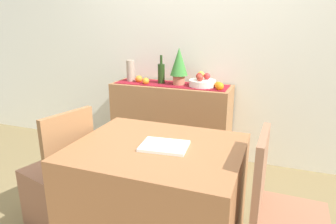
% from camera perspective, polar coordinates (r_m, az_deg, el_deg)
% --- Properties ---
extents(ground_plane, '(6.40, 6.40, 0.02)m').
position_cam_1_polar(ground_plane, '(2.60, -1.87, -18.02)').
color(ground_plane, olive).
rests_on(ground_plane, ground).
extents(room_wall_rear, '(6.40, 0.06, 2.70)m').
position_cam_1_polar(room_wall_rear, '(3.25, 6.04, 14.59)').
color(room_wall_rear, silver).
rests_on(room_wall_rear, ground).
extents(sideboard_console, '(1.24, 0.42, 0.84)m').
position_cam_1_polar(sideboard_console, '(3.25, 0.60, -2.09)').
color(sideboard_console, '#996941').
rests_on(sideboard_console, ground).
extents(table_runner, '(1.16, 0.32, 0.01)m').
position_cam_1_polar(table_runner, '(3.13, 0.62, 5.26)').
color(table_runner, maroon).
rests_on(table_runner, sideboard_console).
extents(fruit_bowl, '(0.26, 0.26, 0.06)m').
position_cam_1_polar(fruit_bowl, '(3.03, 6.47, 5.43)').
color(fruit_bowl, white).
rests_on(fruit_bowl, table_runner).
extents(apple_left, '(0.07, 0.07, 0.07)m').
position_cam_1_polar(apple_left, '(3.03, 5.94, 6.69)').
color(apple_left, '#AB261F').
rests_on(apple_left, fruit_bowl).
extents(apple_right, '(0.06, 0.06, 0.06)m').
position_cam_1_polar(apple_right, '(3.06, 7.34, 6.70)').
color(apple_right, '#B52B2A').
rests_on(apple_right, fruit_bowl).
extents(apple_front, '(0.07, 0.07, 0.07)m').
position_cam_1_polar(apple_front, '(2.96, 6.04, 6.43)').
color(apple_front, '#BD3A2C').
rests_on(apple_front, fruit_bowl).
extents(apple_rear, '(0.07, 0.07, 0.07)m').
position_cam_1_polar(apple_rear, '(3.10, 6.22, 6.97)').
color(apple_rear, gold).
rests_on(apple_rear, fruit_bowl).
extents(wine_bottle, '(0.07, 0.07, 0.30)m').
position_cam_1_polar(wine_bottle, '(3.15, -1.27, 7.31)').
color(wine_bottle, '#213A16').
rests_on(wine_bottle, sideboard_console).
extents(ceramic_vase, '(0.08, 0.08, 0.23)m').
position_cam_1_polar(ceramic_vase, '(3.30, -7.07, 7.68)').
color(ceramic_vase, '#A59784').
rests_on(ceramic_vase, sideboard_console).
extents(potted_plant, '(0.18, 0.18, 0.38)m').
position_cam_1_polar(potted_plant, '(3.07, 2.08, 8.97)').
color(potted_plant, '#B97658').
rests_on(potted_plant, sideboard_console).
extents(orange_loose_near_bowl, '(0.08, 0.08, 0.08)m').
position_cam_1_polar(orange_loose_near_bowl, '(2.90, 9.69, 4.77)').
color(orange_loose_near_bowl, orange).
rests_on(orange_loose_near_bowl, sideboard_console).
extents(orange_loose_far, '(0.07, 0.07, 0.07)m').
position_cam_1_polar(orange_loose_far, '(3.13, -4.20, 5.82)').
color(orange_loose_far, orange).
rests_on(orange_loose_far, sideboard_console).
extents(orange_loose_mid, '(0.07, 0.07, 0.07)m').
position_cam_1_polar(orange_loose_mid, '(2.98, 9.38, 5.02)').
color(orange_loose_mid, orange).
rests_on(orange_loose_mid, sideboard_console).
extents(orange_loose_end, '(0.08, 0.08, 0.08)m').
position_cam_1_polar(orange_loose_end, '(3.24, -5.50, 6.20)').
color(orange_loose_end, orange).
rests_on(orange_loose_end, sideboard_console).
extents(dining_table, '(1.03, 0.83, 0.74)m').
position_cam_1_polar(dining_table, '(2.04, -1.97, -15.98)').
color(dining_table, '#9B633C').
rests_on(dining_table, ground).
extents(open_book, '(0.30, 0.24, 0.02)m').
position_cam_1_polar(open_book, '(1.84, -0.70, -6.41)').
color(open_book, white).
rests_on(open_book, dining_table).
extents(chair_near_window, '(0.49, 0.49, 0.90)m').
position_cam_1_polar(chair_near_window, '(2.46, -19.58, -13.74)').
color(chair_near_window, '#936149').
rests_on(chair_near_window, ground).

